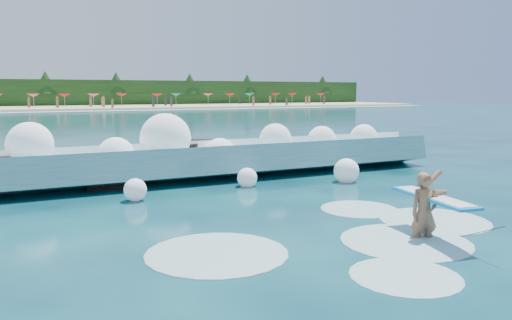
% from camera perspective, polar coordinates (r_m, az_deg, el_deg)
% --- Properties ---
extents(ground, '(200.00, 200.00, 0.00)m').
position_cam_1_polar(ground, '(10.48, -2.46, -8.37)').
color(ground, '#07263C').
rests_on(ground, ground).
extents(beach, '(140.00, 20.00, 0.40)m').
position_cam_1_polar(beach, '(87.33, -24.01, 5.41)').
color(beach, tan).
rests_on(beach, ground).
extents(wet_band, '(140.00, 5.00, 0.08)m').
position_cam_1_polar(wet_band, '(76.36, -23.60, 5.05)').
color(wet_band, silver).
rests_on(wet_band, ground).
extents(treeline, '(140.00, 4.00, 5.00)m').
position_cam_1_polar(treeline, '(97.28, -24.37, 6.93)').
color(treeline, black).
rests_on(treeline, ground).
extents(breaking_wave, '(18.00, 2.80, 1.55)m').
position_cam_1_polar(breaking_wave, '(17.07, -6.76, -0.23)').
color(breaking_wave, teal).
rests_on(breaking_wave, ground).
extents(rock_cluster, '(8.36, 3.20, 1.36)m').
position_cam_1_polar(rock_cluster, '(16.98, -17.62, -0.96)').
color(rock_cluster, black).
rests_on(rock_cluster, ground).
extents(surfer_with_board, '(1.07, 2.85, 1.64)m').
position_cam_1_polar(surfer_with_board, '(10.47, 18.89, -5.40)').
color(surfer_with_board, '#8B5B41').
rests_on(surfer_with_board, ground).
extents(wave_spray, '(15.02, 4.53, 2.26)m').
position_cam_1_polar(wave_spray, '(16.91, -7.62, 1.62)').
color(wave_spray, white).
rests_on(wave_spray, ground).
extents(surf_foam, '(9.28, 5.89, 0.13)m').
position_cam_1_polar(surf_foam, '(10.53, 13.58, -8.52)').
color(surf_foam, silver).
rests_on(surf_foam, ground).
extents(beach_umbrellas, '(112.64, 6.44, 0.50)m').
position_cam_1_polar(beach_umbrellas, '(89.57, -24.09, 6.76)').
color(beach_umbrellas, '#DD415D').
rests_on(beach_umbrellas, ground).
extents(beachgoers, '(86.58, 12.99, 1.94)m').
position_cam_1_polar(beachgoers, '(87.38, -12.82, 6.51)').
color(beachgoers, '#3F332D').
rests_on(beachgoers, ground).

